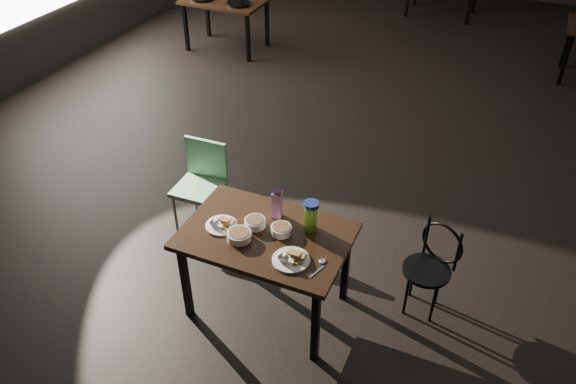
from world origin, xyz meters
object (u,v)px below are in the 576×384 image
at_px(bentwood_chair, 432,262).
at_px(water_bottle, 311,216).
at_px(main_table, 266,242).
at_px(juice_carton, 277,203).
at_px(school_chair, 202,179).

bearing_deg(bentwood_chair, water_bottle, -136.18).
relative_size(main_table, bentwood_chair, 1.57).
height_order(juice_carton, school_chair, juice_carton).
distance_m(main_table, school_chair, 1.19).
bearing_deg(main_table, water_bottle, 32.73).
bearing_deg(juice_carton, bentwood_chair, 14.84).
bearing_deg(water_bottle, main_table, -147.27).
xyz_separation_m(main_table, juice_carton, (-0.01, 0.21, 0.21)).
relative_size(juice_carton, water_bottle, 1.14).
relative_size(main_table, water_bottle, 4.99).
xyz_separation_m(juice_carton, water_bottle, (0.28, -0.04, -0.00)).
distance_m(water_bottle, school_chair, 1.38).
relative_size(main_table, juice_carton, 4.37).
bearing_deg(water_bottle, school_chair, 157.61).
height_order(water_bottle, school_chair, water_bottle).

